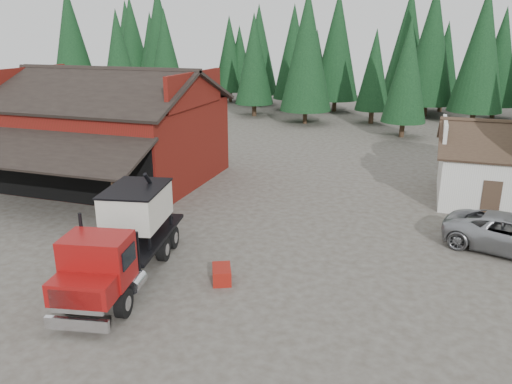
% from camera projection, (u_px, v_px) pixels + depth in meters
% --- Properties ---
extents(ground, '(120.00, 120.00, 0.00)m').
position_uv_depth(ground, '(206.00, 268.00, 20.39)').
color(ground, '#443E35').
rests_on(ground, ground).
extents(red_barn, '(12.80, 13.63, 7.18)m').
position_uv_depth(red_barn, '(111.00, 139.00, 31.85)').
color(red_barn, maroon).
rests_on(red_barn, ground).
extents(conifer_backdrop, '(76.00, 16.00, 16.00)m').
position_uv_depth(conifer_backdrop, '(354.00, 114.00, 58.22)').
color(conifer_backdrop, black).
rests_on(conifer_backdrop, ground).
extents(near_pine_a, '(4.40, 4.40, 11.40)m').
position_uv_depth(near_pine_a, '(119.00, 60.00, 50.38)').
color(near_pine_a, '#382619').
rests_on(near_pine_a, ground).
extents(near_pine_b, '(3.96, 3.96, 10.40)m').
position_uv_depth(near_pine_b, '(407.00, 71.00, 43.76)').
color(near_pine_b, '#382619').
rests_on(near_pine_b, ground).
extents(near_pine_d, '(5.28, 5.28, 13.40)m').
position_uv_depth(near_pine_d, '(307.00, 50.00, 49.96)').
color(near_pine_d, '#382619').
rests_on(near_pine_d, ground).
extents(feed_truck, '(3.78, 8.61, 3.76)m').
position_uv_depth(feed_truck, '(125.00, 235.00, 19.14)').
color(feed_truck, black).
rests_on(feed_truck, ground).
extents(equip_box, '(1.09, 1.29, 0.60)m').
position_uv_depth(equip_box, '(222.00, 274.00, 19.23)').
color(equip_box, maroon).
rests_on(equip_box, ground).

